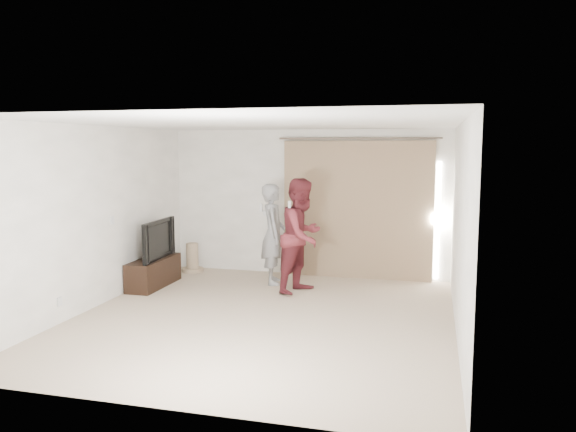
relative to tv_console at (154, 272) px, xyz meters
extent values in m
plane|color=#C5AE93|center=(2.27, -1.22, -0.23)|extent=(5.50, 5.50, 0.00)
cube|color=white|center=(2.27, 1.53, 1.07)|extent=(5.00, 0.04, 2.60)
cube|color=white|center=(-0.23, -1.22, 1.07)|extent=(0.04, 5.50, 2.60)
cube|color=silver|center=(-0.22, -0.82, 0.97)|extent=(0.02, 0.08, 0.12)
cube|color=silver|center=(-0.22, -2.12, 0.07)|extent=(0.02, 0.08, 0.12)
cube|color=white|center=(2.27, -1.22, 2.37)|extent=(5.00, 5.50, 0.01)
cube|color=#A08262|center=(3.17, 1.46, 0.97)|extent=(2.60, 0.10, 2.40)
cylinder|color=brown|center=(3.17, 1.46, 2.21)|extent=(2.80, 0.03, 0.03)
cube|color=white|center=(4.53, 1.50, 0.82)|extent=(0.08, 0.04, 2.00)
cube|color=black|center=(0.00, 0.00, 0.00)|extent=(0.42, 1.20, 0.46)
imported|color=black|center=(0.00, 0.00, 0.55)|extent=(0.20, 1.13, 0.65)
cylinder|color=tan|center=(0.17, 1.18, -0.20)|extent=(0.40, 0.40, 0.07)
cylinder|color=tan|center=(0.17, 1.18, 0.07)|extent=(0.22, 0.22, 0.46)
imported|color=gray|center=(1.86, 0.70, 0.61)|extent=(0.58, 0.71, 1.69)
cube|color=silver|center=(1.68, 0.60, 1.06)|extent=(0.04, 0.04, 0.14)
cube|color=silver|center=(1.68, 0.82, 0.95)|extent=(0.05, 0.05, 0.09)
imported|color=maroon|center=(2.46, 0.27, 0.67)|extent=(0.96, 1.07, 1.81)
cube|color=silver|center=(2.28, 0.17, 1.16)|extent=(0.04, 0.04, 0.14)
cube|color=silver|center=(2.28, 0.39, 1.04)|extent=(0.05, 0.05, 0.09)
camera|label=1|loc=(4.44, -8.24, 2.07)|focal=35.00mm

